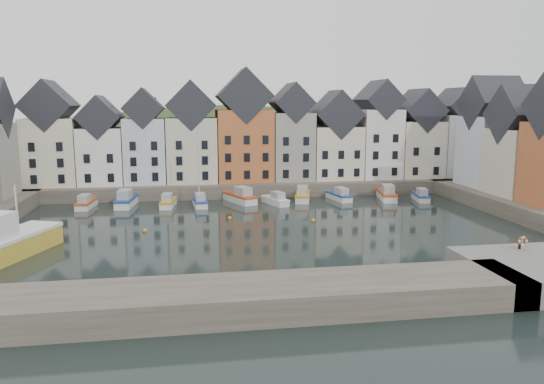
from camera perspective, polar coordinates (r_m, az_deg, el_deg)
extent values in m
plane|color=black|center=(59.20, -0.06, -4.48)|extent=(260.00, 260.00, 0.00)
cube|color=#494238|center=(88.19, -3.18, 0.83)|extent=(90.00, 16.00, 2.00)
cube|color=#494238|center=(37.18, -10.10, -11.65)|extent=(50.00, 6.00, 2.00)
ellipsoid|color=#29391C|center=(117.60, -4.46, -6.44)|extent=(153.60, 70.40, 64.00)
sphere|color=#1C3116|center=(107.88, -11.85, 6.35)|extent=(5.77, 5.77, 5.77)
sphere|color=#1C3116|center=(122.43, 6.94, 6.57)|extent=(5.27, 5.27, 5.27)
sphere|color=#1C3116|center=(118.41, 11.08, 6.25)|extent=(5.07, 5.07, 5.07)
sphere|color=#1C3116|center=(114.50, 2.59, 6.27)|extent=(5.01, 5.01, 5.01)
sphere|color=#1C3116|center=(117.08, -23.42, 4.96)|extent=(3.94, 3.94, 3.94)
sphere|color=#1C3116|center=(122.97, 8.56, 6.51)|extent=(5.21, 5.21, 5.21)
sphere|color=#1C3116|center=(116.03, -3.75, 6.56)|extent=(5.45, 5.45, 5.45)
sphere|color=#1C3116|center=(115.26, 14.88, 5.68)|extent=(4.49, 4.49, 4.49)
cube|color=beige|center=(87.32, -22.52, 4.02)|extent=(7.67, 8.00, 10.07)
cube|color=#21232A|center=(87.02, -22.81, 8.57)|extent=(7.67, 8.16, 7.67)
cube|color=white|center=(86.02, -17.76, 3.73)|extent=(6.56, 8.00, 8.61)
cube|color=#21232A|center=(85.67, -17.97, 7.68)|extent=(6.56, 8.16, 6.56)
cube|color=silver|center=(85.23, -13.43, 4.35)|extent=(6.20, 8.00, 10.02)
cube|color=#21232A|center=(84.92, -13.60, 8.75)|extent=(6.20, 8.16, 6.20)
cube|color=beige|center=(85.01, -8.64, 4.51)|extent=(7.70, 8.00, 10.08)
cube|color=#21232A|center=(84.70, -8.76, 9.20)|extent=(7.70, 8.16, 7.70)
cube|color=#BC6435|center=(85.46, -3.03, 5.04)|extent=(8.69, 8.00, 11.28)
cube|color=#21232A|center=(85.20, -3.08, 10.27)|extent=(8.69, 8.16, 8.69)
cube|color=gray|center=(86.65, 2.06, 4.94)|extent=(6.43, 8.00, 10.78)
cube|color=#21232A|center=(86.37, 2.09, 9.56)|extent=(6.43, 8.16, 6.43)
cube|color=beige|center=(88.47, 6.71, 4.25)|extent=(7.88, 8.00, 8.56)
cube|color=#21232A|center=(88.12, 6.79, 8.29)|extent=(7.88, 8.16, 7.88)
cube|color=white|center=(90.65, 11.21, 5.12)|extent=(6.50, 8.00, 11.27)
cube|color=#21232A|center=(90.40, 11.36, 9.71)|extent=(6.50, 8.16, 6.50)
cube|color=beige|center=(93.40, 15.24, 4.50)|extent=(7.23, 8.00, 9.32)
cube|color=#21232A|center=(93.09, 15.41, 8.45)|extent=(7.23, 8.16, 7.23)
cube|color=white|center=(96.40, 18.98, 4.76)|extent=(6.18, 8.00, 10.32)
cube|color=#21232A|center=(96.13, 19.19, 8.73)|extent=(6.18, 8.16, 6.18)
cube|color=silver|center=(86.11, 22.48, 4.06)|extent=(7.47, 8.00, 10.38)
cube|color=#21232A|center=(85.82, 22.79, 8.83)|extent=(7.62, 8.00, 8.00)
cube|color=beige|center=(79.52, 25.46, 2.92)|extent=(8.14, 8.00, 8.89)
cube|color=#21232A|center=(79.13, 25.79, 7.54)|extent=(8.30, 8.00, 8.00)
sphere|color=#C88B17|center=(66.44, -4.58, -2.82)|extent=(0.50, 0.50, 0.50)
sphere|color=#C88B17|center=(65.10, 4.46, -3.08)|extent=(0.50, 0.50, 0.50)
sphere|color=#C88B17|center=(61.55, -13.53, -4.06)|extent=(0.50, 0.50, 0.50)
cube|color=silver|center=(77.81, -19.31, -1.38)|extent=(2.27, 5.73, 1.02)
cube|color=#B7401A|center=(77.71, -19.34, -0.97)|extent=(2.37, 5.86, 0.23)
cube|color=#9DA1A5|center=(76.82, -19.53, -0.68)|extent=(1.54, 2.36, 1.12)
cube|color=silver|center=(77.60, -15.36, -1.15)|extent=(2.76, 7.03, 1.26)
cube|color=navy|center=(77.48, -15.39, -0.65)|extent=(2.89, 7.18, 0.29)
cube|color=#9DA1A5|center=(76.37, -15.57, -0.28)|extent=(1.88, 2.89, 1.37)
cube|color=silver|center=(75.76, -11.09, -1.30)|extent=(2.28, 5.70, 1.02)
cube|color=#C88B17|center=(75.66, -11.11, -0.89)|extent=(2.38, 5.82, 0.23)
cube|color=#9DA1A5|center=(74.75, -11.21, -0.58)|extent=(1.54, 2.35, 1.11)
cube|color=silver|center=(75.47, -7.77, -1.25)|extent=(2.05, 5.57, 1.00)
cube|color=navy|center=(75.37, -7.78, -0.84)|extent=(2.15, 5.68, 0.23)
cube|color=#9DA1A5|center=(74.47, -7.73, -0.54)|extent=(1.44, 2.27, 1.09)
cylinder|color=silver|center=(75.22, -7.90, 2.67)|extent=(0.13, 0.13, 10.01)
cube|color=silver|center=(77.64, -3.49, -0.82)|extent=(4.55, 7.04, 1.24)
cube|color=#B7401A|center=(77.52, -3.50, -0.33)|extent=(4.71, 7.21, 0.28)
cube|color=#9DA1A5|center=(76.53, -3.13, 0.06)|extent=(2.53, 3.12, 1.36)
cube|color=silver|center=(76.00, 0.32, -1.09)|extent=(3.42, 5.62, 0.99)
cube|color=silver|center=(75.90, 0.32, -0.69)|extent=(3.54, 5.76, 0.22)
cube|color=#9DA1A5|center=(75.12, 0.63, -0.38)|extent=(1.94, 2.46, 1.08)
cube|color=silver|center=(79.14, 3.33, -0.63)|extent=(3.52, 6.76, 1.19)
cube|color=#C88B17|center=(79.03, 3.33, -0.17)|extent=(3.66, 6.91, 0.27)
cube|color=#9DA1A5|center=(77.96, 3.31, 0.18)|extent=(2.12, 2.89, 1.30)
cube|color=silver|center=(79.95, 7.18, -0.63)|extent=(2.70, 5.82, 1.03)
cube|color=navy|center=(79.85, 7.19, -0.23)|extent=(2.81, 5.95, 0.23)
cube|color=#9DA1A5|center=(79.02, 7.48, 0.07)|extent=(1.70, 2.45, 1.12)
cube|color=silver|center=(81.62, 12.21, -0.51)|extent=(3.31, 7.01, 1.24)
cube|color=#B7401A|center=(81.50, 12.23, -0.05)|extent=(3.45, 7.16, 0.28)
cube|color=#9DA1A5|center=(80.41, 12.37, 0.31)|extent=(2.07, 2.95, 1.35)
cube|color=silver|center=(82.20, 15.66, -0.64)|extent=(2.65, 5.60, 0.99)
cube|color=navy|center=(82.11, 15.68, -0.27)|extent=(2.76, 5.73, 0.22)
cube|color=#9DA1A5|center=(81.25, 15.83, 0.01)|extent=(1.66, 2.36, 1.08)
cube|color=gold|center=(55.33, -26.91, -5.71)|extent=(8.13, 13.73, 2.22)
cube|color=silver|center=(55.04, -27.00, -4.48)|extent=(8.27, 13.87, 0.33)
cylinder|color=silver|center=(56.25, -25.78, -1.55)|extent=(0.18, 0.18, 4.45)
cylinder|color=black|center=(50.37, 25.16, -5.28)|extent=(0.36, 0.36, 0.50)
cylinder|color=black|center=(50.31, 25.18, -4.98)|extent=(0.48, 0.48, 0.08)
cube|color=gray|center=(49.61, 25.29, -5.15)|extent=(0.10, 0.10, 1.10)
torus|color=red|center=(49.49, 25.35, -4.77)|extent=(0.80, 0.14, 0.80)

